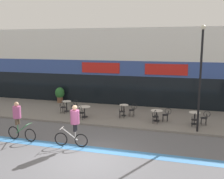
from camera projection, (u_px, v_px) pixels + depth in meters
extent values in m
plane|color=#5B5B60|center=(87.00, 159.00, 11.67)|extent=(120.00, 120.00, 0.00)
cube|color=slate|center=(124.00, 115.00, 18.53)|extent=(40.00, 5.50, 0.12)
cube|color=silver|center=(137.00, 66.00, 22.50)|extent=(40.00, 4.00, 6.28)
cube|color=black|center=(132.00, 91.00, 20.95)|extent=(38.80, 0.10, 2.40)
cube|color=#334C93|center=(132.00, 69.00, 20.65)|extent=(39.20, 0.14, 1.20)
cube|color=red|center=(101.00, 68.00, 21.29)|extent=(3.21, 0.08, 0.84)
cube|color=red|center=(166.00, 69.00, 19.89)|extent=(3.21, 0.08, 0.84)
cube|color=#3D7AB7|center=(95.00, 149.00, 12.69)|extent=(36.00, 0.70, 0.01)
cylinder|color=black|center=(67.00, 111.00, 19.39)|extent=(0.38, 0.38, 0.02)
cylinder|color=black|center=(67.00, 106.00, 19.33)|extent=(0.07, 0.07, 0.74)
cylinder|color=silver|center=(67.00, 101.00, 19.26)|extent=(0.69, 0.69, 0.02)
cylinder|color=black|center=(85.00, 117.00, 17.88)|extent=(0.44, 0.44, 0.02)
cylinder|color=black|center=(85.00, 112.00, 17.82)|extent=(0.07, 0.07, 0.70)
cylinder|color=silver|center=(84.00, 107.00, 17.76)|extent=(0.80, 0.80, 0.02)
cylinder|color=black|center=(124.00, 115.00, 18.21)|extent=(0.34, 0.34, 0.02)
cylinder|color=black|center=(124.00, 110.00, 18.15)|extent=(0.07, 0.07, 0.75)
cylinder|color=silver|center=(124.00, 105.00, 18.08)|extent=(0.62, 0.62, 0.02)
cylinder|color=black|center=(156.00, 121.00, 16.98)|extent=(0.42, 0.42, 0.02)
cylinder|color=black|center=(157.00, 116.00, 16.93)|extent=(0.07, 0.07, 0.68)
cylinder|color=silver|center=(157.00, 111.00, 16.87)|extent=(0.77, 0.77, 0.02)
cylinder|color=black|center=(194.00, 124.00, 16.30)|extent=(0.38, 0.38, 0.02)
cylinder|color=black|center=(194.00, 118.00, 16.24)|extent=(0.07, 0.07, 0.74)
cylinder|color=silver|center=(195.00, 112.00, 16.17)|extent=(0.69, 0.69, 0.02)
cylinder|color=black|center=(63.00, 107.00, 18.79)|extent=(0.42, 0.42, 0.03)
cylinder|color=black|center=(63.00, 110.00, 19.01)|extent=(0.03, 0.03, 0.42)
cylinder|color=black|center=(66.00, 110.00, 18.92)|extent=(0.03, 0.03, 0.42)
cylinder|color=black|center=(61.00, 111.00, 18.75)|extent=(0.03, 0.03, 0.42)
cylinder|color=black|center=(64.00, 111.00, 18.66)|extent=(0.03, 0.03, 0.42)
torus|color=black|center=(62.00, 104.00, 18.59)|extent=(0.05, 0.41, 0.41)
cylinder|color=black|center=(60.00, 106.00, 18.67)|extent=(0.03, 0.03, 0.23)
cylinder|color=black|center=(64.00, 106.00, 18.56)|extent=(0.03, 0.03, 0.23)
cylinder|color=black|center=(74.00, 106.00, 19.17)|extent=(0.42, 0.42, 0.03)
cylinder|color=black|center=(71.00, 109.00, 19.10)|extent=(0.03, 0.03, 0.42)
cylinder|color=black|center=(72.00, 108.00, 19.37)|extent=(0.03, 0.03, 0.42)
cylinder|color=black|center=(75.00, 110.00, 19.04)|extent=(0.03, 0.03, 0.42)
cylinder|color=black|center=(76.00, 109.00, 19.31)|extent=(0.03, 0.03, 0.42)
torus|color=black|center=(76.00, 103.00, 19.09)|extent=(0.41, 0.05, 0.41)
cylinder|color=black|center=(75.00, 105.00, 18.95)|extent=(0.03, 0.03, 0.23)
cylinder|color=black|center=(76.00, 104.00, 19.27)|extent=(0.03, 0.03, 0.23)
cylinder|color=black|center=(81.00, 113.00, 17.29)|extent=(0.41, 0.41, 0.03)
cylinder|color=black|center=(80.00, 115.00, 17.50)|extent=(0.03, 0.03, 0.42)
cylinder|color=black|center=(84.00, 116.00, 17.42)|extent=(0.03, 0.03, 0.42)
cylinder|color=black|center=(79.00, 116.00, 17.24)|extent=(0.03, 0.03, 0.42)
cylinder|color=black|center=(83.00, 117.00, 17.15)|extent=(0.03, 0.03, 0.42)
torus|color=black|center=(80.00, 110.00, 17.08)|extent=(0.04, 0.41, 0.41)
cylinder|color=black|center=(78.00, 111.00, 17.16)|extent=(0.03, 0.03, 0.23)
cylinder|color=black|center=(83.00, 112.00, 17.05)|extent=(0.03, 0.03, 0.23)
cylinder|color=black|center=(122.00, 111.00, 17.62)|extent=(0.45, 0.45, 0.03)
cylinder|color=black|center=(120.00, 114.00, 17.81)|extent=(0.03, 0.03, 0.42)
cylinder|color=black|center=(124.00, 114.00, 17.78)|extent=(0.03, 0.03, 0.42)
cylinder|color=black|center=(120.00, 115.00, 17.54)|extent=(0.03, 0.03, 0.42)
cylinder|color=black|center=(124.00, 115.00, 17.50)|extent=(0.03, 0.03, 0.42)
torus|color=black|center=(122.00, 108.00, 17.41)|extent=(0.09, 0.41, 0.41)
cylinder|color=black|center=(119.00, 110.00, 17.45)|extent=(0.03, 0.03, 0.23)
cylinder|color=black|center=(124.00, 110.00, 17.41)|extent=(0.03, 0.03, 0.23)
cylinder|color=black|center=(132.00, 110.00, 17.99)|extent=(0.42, 0.42, 0.03)
cylinder|color=black|center=(129.00, 114.00, 17.95)|extent=(0.03, 0.03, 0.42)
cylinder|color=black|center=(130.00, 113.00, 18.21)|extent=(0.03, 0.03, 0.42)
cylinder|color=black|center=(133.00, 114.00, 17.86)|extent=(0.03, 0.03, 0.42)
cylinder|color=black|center=(134.00, 113.00, 18.12)|extent=(0.03, 0.03, 0.42)
torus|color=black|center=(134.00, 107.00, 17.89)|extent=(0.41, 0.05, 0.41)
cylinder|color=black|center=(133.00, 109.00, 17.76)|extent=(0.03, 0.03, 0.23)
cylinder|color=black|center=(135.00, 108.00, 18.08)|extent=(0.03, 0.03, 0.23)
cylinder|color=black|center=(156.00, 117.00, 16.39)|extent=(0.45, 0.45, 0.03)
cylinder|color=black|center=(154.00, 119.00, 16.61)|extent=(0.03, 0.03, 0.42)
cylinder|color=black|center=(158.00, 120.00, 16.50)|extent=(0.03, 0.03, 0.42)
cylinder|color=black|center=(153.00, 120.00, 16.36)|extent=(0.03, 0.03, 0.42)
cylinder|color=black|center=(157.00, 121.00, 16.25)|extent=(0.03, 0.03, 0.42)
torus|color=black|center=(155.00, 113.00, 16.19)|extent=(0.08, 0.41, 0.41)
cylinder|color=black|center=(152.00, 115.00, 16.28)|extent=(0.03, 0.03, 0.23)
cylinder|color=black|center=(158.00, 116.00, 16.15)|extent=(0.03, 0.03, 0.23)
cylinder|color=black|center=(165.00, 115.00, 16.76)|extent=(0.42, 0.42, 0.03)
cylinder|color=black|center=(163.00, 119.00, 16.72)|extent=(0.03, 0.03, 0.42)
cylinder|color=black|center=(163.00, 118.00, 16.98)|extent=(0.03, 0.03, 0.42)
cylinder|color=black|center=(167.00, 119.00, 16.63)|extent=(0.03, 0.03, 0.42)
cylinder|color=black|center=(168.00, 118.00, 16.89)|extent=(0.03, 0.03, 0.42)
torus|color=black|center=(168.00, 111.00, 16.66)|extent=(0.41, 0.05, 0.41)
cylinder|color=black|center=(168.00, 114.00, 16.53)|extent=(0.03, 0.03, 0.23)
cylinder|color=black|center=(168.00, 113.00, 16.85)|extent=(0.03, 0.03, 0.23)
cylinder|color=black|center=(195.00, 120.00, 15.70)|extent=(0.41, 0.41, 0.03)
cylinder|color=black|center=(192.00, 123.00, 15.91)|extent=(0.03, 0.03, 0.42)
cylinder|color=black|center=(197.00, 123.00, 15.84)|extent=(0.03, 0.03, 0.42)
cylinder|color=black|center=(192.00, 124.00, 15.64)|extent=(0.03, 0.03, 0.42)
cylinder|color=black|center=(197.00, 124.00, 15.58)|extent=(0.03, 0.03, 0.42)
torus|color=black|center=(195.00, 116.00, 15.50)|extent=(0.04, 0.41, 0.41)
cylinder|color=black|center=(192.00, 118.00, 15.56)|extent=(0.03, 0.03, 0.23)
cylinder|color=black|center=(198.00, 119.00, 15.48)|extent=(0.03, 0.03, 0.23)
cylinder|color=black|center=(204.00, 118.00, 16.08)|extent=(0.42, 0.42, 0.03)
cylinder|color=black|center=(201.00, 122.00, 16.01)|extent=(0.03, 0.03, 0.42)
cylinder|color=black|center=(201.00, 121.00, 16.28)|extent=(0.03, 0.03, 0.42)
cylinder|color=black|center=(206.00, 122.00, 15.95)|extent=(0.03, 0.03, 0.42)
cylinder|color=black|center=(206.00, 121.00, 16.22)|extent=(0.03, 0.03, 0.42)
torus|color=black|center=(207.00, 114.00, 16.00)|extent=(0.41, 0.05, 0.41)
cylinder|color=black|center=(207.00, 117.00, 15.86)|extent=(0.03, 0.03, 0.23)
cylinder|color=black|center=(206.00, 115.00, 16.18)|extent=(0.03, 0.03, 0.23)
cylinder|color=brown|center=(60.00, 99.00, 22.27)|extent=(0.49, 0.49, 0.49)
ellipsoid|color=#28662D|center=(60.00, 93.00, 22.17)|extent=(0.78, 0.78, 0.94)
cylinder|color=black|center=(200.00, 82.00, 14.46)|extent=(0.12, 0.12, 5.73)
sphere|color=beige|center=(203.00, 27.00, 13.95)|extent=(0.26, 0.26, 0.26)
torus|color=black|center=(30.00, 135.00, 13.66)|extent=(0.71, 0.12, 0.70)
torus|color=black|center=(14.00, 133.00, 14.05)|extent=(0.71, 0.12, 0.70)
cylinder|color=#2D753D|center=(22.00, 129.00, 13.78)|extent=(0.85, 0.12, 0.63)
cylinder|color=#2D753D|center=(18.00, 129.00, 13.90)|extent=(0.04, 0.04, 0.49)
cylinder|color=#2D753D|center=(29.00, 124.00, 13.58)|extent=(0.07, 0.48, 0.03)
cylinder|color=#4C3D2D|center=(18.00, 121.00, 13.90)|extent=(0.16, 0.16, 0.35)
cylinder|color=#4C3D2D|center=(16.00, 122.00, 13.75)|extent=(0.16, 0.16, 0.35)
cylinder|color=#A84C7F|center=(17.00, 112.00, 13.74)|extent=(0.45, 0.45, 0.63)
sphere|color=tan|center=(16.00, 104.00, 13.66)|extent=(0.24, 0.24, 0.24)
torus|color=black|center=(61.00, 139.00, 13.14)|extent=(0.68, 0.12, 0.68)
torus|color=black|center=(81.00, 140.00, 12.95)|extent=(0.68, 0.12, 0.68)
cylinder|color=silver|center=(70.00, 134.00, 13.00)|extent=(0.82, 0.12, 0.61)
cylinder|color=silver|center=(75.00, 135.00, 12.96)|extent=(0.04, 0.04, 0.48)
cylinder|color=silver|center=(62.00, 128.00, 13.03)|extent=(0.07, 0.48, 0.03)
cylinder|color=black|center=(75.00, 128.00, 12.81)|extent=(0.17, 0.17, 0.37)
cylinder|color=black|center=(76.00, 127.00, 12.97)|extent=(0.17, 0.17, 0.37)
cylinder|color=#A84C7F|center=(75.00, 117.00, 12.80)|extent=(0.48, 0.48, 0.68)
sphere|color=tan|center=(75.00, 108.00, 12.72)|extent=(0.25, 0.25, 0.25)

